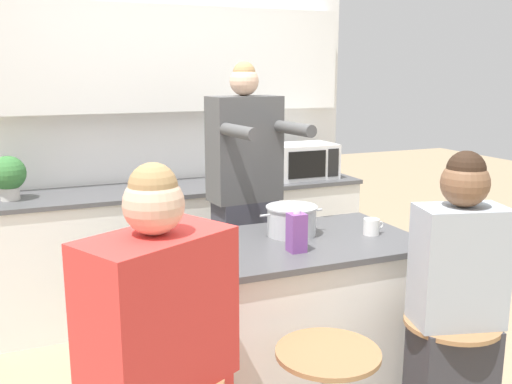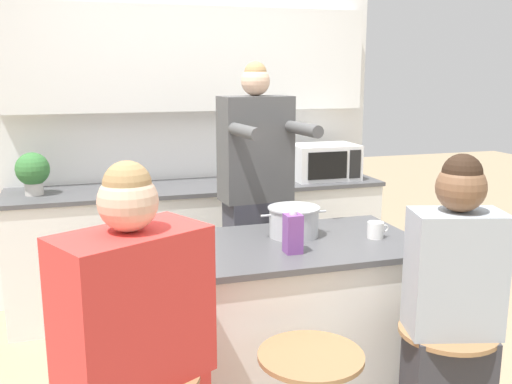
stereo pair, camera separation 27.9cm
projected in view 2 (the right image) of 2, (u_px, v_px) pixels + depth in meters
wall_back at (190, 98)px, 4.30m from camera, size 2.92×0.22×2.70m
back_counter at (201, 245)px, 4.26m from camera, size 2.72×0.60×0.92m
kitchen_island at (260, 330)px, 2.87m from camera, size 1.61×0.76×0.91m
person_cooking at (256, 213)px, 3.48m from camera, size 0.47×0.60×1.79m
person_wrapped_blanket at (136, 374)px, 2.03m from camera, size 0.59×0.49×1.45m
person_seated_near at (450, 332)px, 2.41m from camera, size 0.42×0.34×1.42m
cooking_pot at (294, 221)px, 2.92m from camera, size 0.35×0.27×0.15m
fruit_bowl at (146, 236)px, 2.80m from camera, size 0.20×0.20×0.08m
coffee_cup_near at (376, 230)px, 2.89m from camera, size 0.11×0.08×0.08m
juice_carton at (293, 233)px, 2.64m from camera, size 0.08×0.08×0.20m
microwave at (324, 162)px, 4.38m from camera, size 0.50×0.35×0.27m
potted_plant at (33, 171)px, 3.81m from camera, size 0.22×0.22×0.29m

